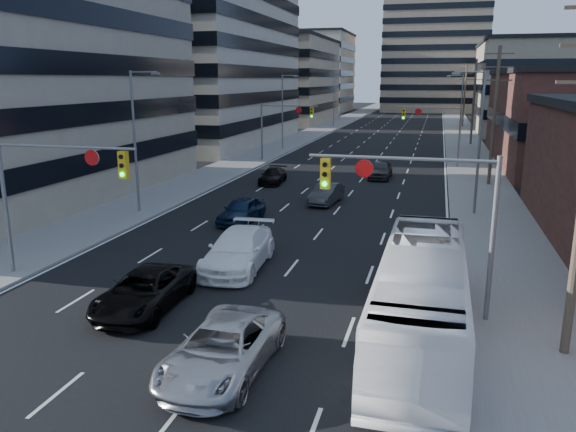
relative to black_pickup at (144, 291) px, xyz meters
The scene contains 29 objects.
ground 6.48m from the black_pickup, 68.30° to the right, with size 400.00×400.00×0.00m, color black.
road_surface 124.04m from the black_pickup, 88.90° to the left, with size 18.00×300.00×0.02m, color black.
sidewalk_left 124.35m from the black_pickup, 94.20° to the left, with size 5.00×300.00×0.15m, color slate.
sidewalk_right 124.79m from the black_pickup, 83.61° to the left, with size 5.00×300.00×0.15m, color slate.
office_left_mid 60.82m from the black_pickup, 114.50° to the left, with size 26.00×34.00×28.00m, color #ADA089.
office_left_far 96.74m from the black_pickup, 102.95° to the left, with size 20.00×30.00×16.00m, color gray.
office_right_far 86.69m from the black_pickup, 71.54° to the left, with size 22.00×28.00×14.00m, color gray.
bg_block_left 136.75m from the black_pickup, 100.82° to the left, with size 24.00×24.00×20.00m, color #ADA089.
bg_block_right 128.80m from the black_pickup, 74.50° to the left, with size 22.00×22.00×12.00m, color gray.
signal_near_left 6.54m from the black_pickup, 158.38° to the left, with size 6.59×0.33×6.00m.
signal_near_right 10.66m from the black_pickup, 11.55° to the left, with size 6.59×0.33×6.00m.
signal_far_left 39.53m from the black_pickup, 97.74° to the left, with size 6.09×0.33×6.00m.
signal_far_right 40.45m from the black_pickup, 75.53° to the left, with size 6.09×0.33×6.00m.
utility_pole_block 33.75m from the black_pickup, 64.09° to the left, with size 2.20×0.28×11.00m.
utility_pole_midblock 61.97m from the black_pickup, 76.34° to the left, with size 2.20×0.28×11.00m.
utility_pole_distant 91.33m from the black_pickup, 80.80° to the left, with size 2.20×0.28×11.00m.
streetlight_left_near 16.69m from the black_pickup, 119.59° to the left, with size 2.03×0.22×9.00m.
streetlight_left_mid 49.84m from the black_pickup, 99.22° to the left, with size 2.03×0.22×9.00m.
streetlight_left_far 84.50m from the black_pickup, 95.41° to the left, with size 2.03×0.22×9.00m.
streetlight_right_near 23.28m from the black_pickup, 56.21° to the left, with size 2.03×0.22×9.00m.
streetlight_right_far 55.66m from the black_pickup, 76.75° to the left, with size 2.03×0.22×9.00m.
black_pickup is the anchor object (origin of this frame).
white_van 5.72m from the black_pickup, 71.50° to the left, with size 2.43×5.98×1.74m, color white.
silver_suv 5.86m from the black_pickup, 38.55° to the right, with size 2.52×5.47×1.52m, color #AAA9AE.
transit_bus 10.18m from the black_pickup, ahead, with size 2.70×11.55×3.22m, color white.
sedan_blue 13.50m from the black_pickup, 93.70° to the left, with size 1.79×4.45×1.52m, color #0D1A35.
sedan_grey_center 20.25m from the black_pickup, 81.32° to the left, with size 1.48×4.24×1.40m, color #323235.
sedan_black_far 26.68m from the black_pickup, 95.90° to the left, with size 1.75×4.31×1.25m, color black.
sedan_grey_right 31.84m from the black_pickup, 79.73° to the left, with size 1.84×4.58×1.56m, color #313134.
Camera 1 is at (7.95, -11.78, 8.49)m, focal length 35.00 mm.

